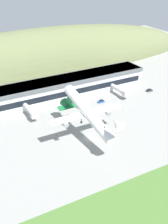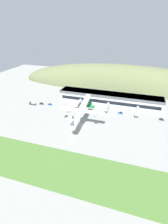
% 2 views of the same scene
% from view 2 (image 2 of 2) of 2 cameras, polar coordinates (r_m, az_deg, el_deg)
% --- Properties ---
extents(ground_plane, '(363.83, 363.83, 0.00)m').
position_cam_2_polar(ground_plane, '(138.28, -0.26, -4.52)').
color(ground_plane, gray).
extents(grass_strip_foreground, '(327.45, 30.03, 0.08)m').
position_cam_2_polar(grass_strip_foreground, '(103.98, -8.77, -17.45)').
color(grass_strip_foreground, '#4C7533').
rests_on(grass_strip_foreground, ground_plane).
extents(hill_backdrop, '(269.40, 52.42, 57.12)m').
position_cam_2_polar(hill_backdrop, '(226.82, 12.14, 7.82)').
color(hill_backdrop, '#667047').
rests_on(hill_backdrop, ground_plane).
extents(terminal_building, '(100.29, 15.49, 11.52)m').
position_cam_2_polar(terminal_building, '(173.81, 8.32, 4.48)').
color(terminal_building, silver).
rests_on(terminal_building, ground_plane).
extents(jetway_0, '(3.38, 14.17, 5.43)m').
position_cam_2_polar(jetway_0, '(167.73, -1.97, 2.96)').
color(jetway_0, silver).
rests_on(jetway_0, ground_plane).
extents(jetway_1, '(3.38, 14.72, 5.43)m').
position_cam_2_polar(jetway_1, '(160.88, 7.43, 1.64)').
color(jetway_1, silver).
rests_on(jetway_1, ground_plane).
extents(jetway_2, '(3.38, 15.37, 5.43)m').
position_cam_2_polar(jetway_2, '(158.69, 17.03, 0.24)').
color(jetway_2, silver).
rests_on(jetway_2, ground_plane).
extents(cargo_airplane, '(35.63, 48.14, 15.72)m').
position_cam_2_polar(cargo_airplane, '(131.85, -0.80, 0.61)').
color(cargo_airplane, white).
extents(service_car_0, '(4.14, 2.13, 1.57)m').
position_cam_2_polar(service_car_0, '(159.44, 23.94, -2.24)').
color(service_car_0, '#333338').
rests_on(service_car_0, ground_plane).
extents(service_car_1, '(4.47, 2.24, 1.63)m').
position_cam_2_polar(service_car_1, '(179.31, -13.71, 2.65)').
color(service_car_1, '#333338').
rests_on(service_car_1, ground_plane).
extents(service_car_2, '(4.42, 2.02, 1.40)m').
position_cam_2_polar(service_car_2, '(176.09, -11.05, 2.44)').
color(service_car_2, '#264C99').
rests_on(service_car_2, ground_plane).
extents(service_car_3, '(4.07, 1.65, 1.52)m').
position_cam_2_polar(service_car_3, '(159.39, 11.84, -0.34)').
color(service_car_3, '#264C99').
rests_on(service_car_3, ground_plane).
extents(fuel_truck, '(6.81, 2.50, 2.99)m').
position_cam_2_polar(fuel_truck, '(180.21, -16.42, 2.69)').
color(fuel_truck, '#333338').
rests_on(fuel_truck, ground_plane).
extents(traffic_cone_0, '(0.52, 0.52, 0.58)m').
position_cam_2_polar(traffic_cone_0, '(149.49, -3.43, -1.85)').
color(traffic_cone_0, orange).
rests_on(traffic_cone_0, ground_plane).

